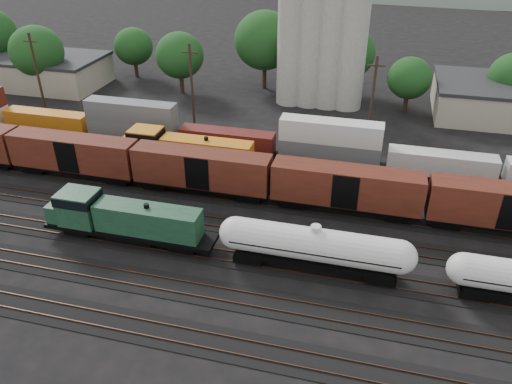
% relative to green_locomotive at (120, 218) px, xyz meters
% --- Properties ---
extents(ground, '(600.00, 600.00, 0.00)m').
position_rel_green_locomotive_xyz_m(ground, '(9.17, 5.00, -2.52)').
color(ground, black).
extents(tracks, '(180.00, 33.20, 0.20)m').
position_rel_green_locomotive_xyz_m(tracks, '(9.17, 5.00, -2.47)').
color(tracks, black).
rests_on(tracks, ground).
extents(green_locomotive, '(16.63, 2.93, 4.40)m').
position_rel_green_locomotive_xyz_m(green_locomotive, '(0.00, 0.00, 0.00)').
color(green_locomotive, black).
rests_on(green_locomotive, ground).
extents(tank_car_a, '(16.88, 3.02, 4.42)m').
position_rel_green_locomotive_xyz_m(tank_car_a, '(18.24, 0.00, 0.12)').
color(tank_car_a, silver).
rests_on(tank_car_a, ground).
extents(orange_locomotive, '(18.03, 3.01, 4.51)m').
position_rel_green_locomotive_xyz_m(orange_locomotive, '(0.26, 15.00, 0.05)').
color(orange_locomotive, black).
rests_on(orange_locomotive, ground).
extents(boxcar_string, '(122.80, 2.90, 4.20)m').
position_rel_green_locomotive_xyz_m(boxcar_string, '(-3.20, 10.00, 0.60)').
color(boxcar_string, black).
rests_on(boxcar_string, ground).
extents(container_wall, '(160.00, 2.60, 5.80)m').
position_rel_green_locomotive_xyz_m(container_wall, '(-3.54, 20.00, 0.12)').
color(container_wall, black).
rests_on(container_wall, ground).
extents(grain_silo, '(13.40, 5.00, 29.00)m').
position_rel_green_locomotive_xyz_m(grain_silo, '(12.45, 41.00, 8.74)').
color(grain_silo, '#A29F94').
rests_on(grain_silo, ground).
extents(industrial_sheds, '(119.38, 17.26, 5.10)m').
position_rel_green_locomotive_xyz_m(industrial_sheds, '(15.79, 40.25, 0.04)').
color(industrial_sheds, '#9E937F').
rests_on(industrial_sheds, ground).
extents(tree_band, '(162.22, 20.71, 12.88)m').
position_rel_green_locomotive_xyz_m(tree_band, '(4.49, 43.17, 4.18)').
color(tree_band, black).
rests_on(tree_band, ground).
extents(utility_poles, '(122.20, 0.36, 12.00)m').
position_rel_green_locomotive_xyz_m(utility_poles, '(9.17, 27.00, 3.69)').
color(utility_poles, black).
rests_on(utility_poles, ground).
extents(distant_hills, '(860.00, 286.00, 130.00)m').
position_rel_green_locomotive_xyz_m(distant_hills, '(33.08, 265.00, -23.08)').
color(distant_hills, '#59665B').
rests_on(distant_hills, ground).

